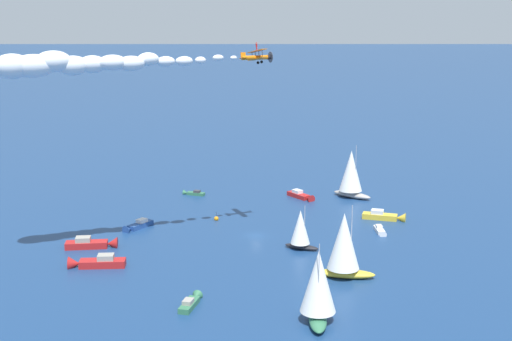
{
  "coord_description": "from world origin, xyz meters",
  "views": [
    {
      "loc": [
        120.62,
        84.2,
        48.53
      ],
      "look_at": [
        0.0,
        0.0,
        14.71
      ],
      "focal_mm": 49.37,
      "sensor_mm": 36.0,
      "label": 1
    }
  ],
  "objects_px": {
    "sailboat_outer_ring_d": "(301,229)",
    "wingwalker_lead": "(257,46)",
    "marker_buoy": "(216,219)",
    "sailboat_trailing": "(351,173)",
    "sailboat_inshore": "(344,245)",
    "motorboat_ahead": "(191,302)",
    "motorboat_outer_ring_a": "(386,216)",
    "motorboat_near_centre": "(95,263)",
    "motorboat_far_stbd": "(193,193)",
    "motorboat_offshore": "(137,226)",
    "motorboat_outer_ring_b": "(302,196)",
    "biplane_lead": "(257,57)",
    "motorboat_outer_ring_c": "(380,231)",
    "motorboat_far_port": "(94,244)",
    "sailboat_mid_cluster": "(318,285)"
  },
  "relations": [
    {
      "from": "sailboat_outer_ring_d",
      "to": "wingwalker_lead",
      "type": "height_order",
      "value": "wingwalker_lead"
    },
    {
      "from": "motorboat_near_centre",
      "to": "motorboat_far_stbd",
      "type": "xyz_separation_m",
      "value": [
        -52.39,
        -19.2,
        -0.38
      ]
    },
    {
      "from": "sailboat_inshore",
      "to": "marker_buoy",
      "type": "height_order",
      "value": "sailboat_inshore"
    },
    {
      "from": "motorboat_outer_ring_c",
      "to": "wingwalker_lead",
      "type": "bearing_deg",
      "value": -51.75
    },
    {
      "from": "motorboat_far_stbd",
      "to": "motorboat_outer_ring_b",
      "type": "bearing_deg",
      "value": 117.73
    },
    {
      "from": "motorboat_far_stbd",
      "to": "marker_buoy",
      "type": "distance_m",
      "value": 24.37
    },
    {
      "from": "motorboat_offshore",
      "to": "wingwalker_lead",
      "type": "distance_m",
      "value": 48.88
    },
    {
      "from": "motorboat_near_centre",
      "to": "sailboat_outer_ring_d",
      "type": "relative_size",
      "value": 1.09
    },
    {
      "from": "motorboat_far_port",
      "to": "wingwalker_lead",
      "type": "bearing_deg",
      "value": 138.6
    },
    {
      "from": "sailboat_mid_cluster",
      "to": "motorboat_outer_ring_c",
      "type": "bearing_deg",
      "value": -166.47
    },
    {
      "from": "sailboat_trailing",
      "to": "motorboat_ahead",
      "type": "distance_m",
      "value": 78.5
    },
    {
      "from": "motorboat_outer_ring_c",
      "to": "wingwalker_lead",
      "type": "relative_size",
      "value": 3.31
    },
    {
      "from": "sailboat_mid_cluster",
      "to": "biplane_lead",
      "type": "height_order",
      "value": "biplane_lead"
    },
    {
      "from": "motorboat_far_port",
      "to": "sailboat_inshore",
      "type": "relative_size",
      "value": 0.7
    },
    {
      "from": "motorboat_outer_ring_a",
      "to": "motorboat_far_port",
      "type": "bearing_deg",
      "value": -37.87
    },
    {
      "from": "motorboat_outer_ring_a",
      "to": "biplane_lead",
      "type": "bearing_deg",
      "value": -33.5
    },
    {
      "from": "motorboat_near_centre",
      "to": "motorboat_far_port",
      "type": "xyz_separation_m",
      "value": [
        -7.7,
        -8.66,
        -0.02
      ]
    },
    {
      "from": "motorboat_far_stbd",
      "to": "motorboat_offshore",
      "type": "xyz_separation_m",
      "value": [
        30.07,
        8.7,
        0.17
      ]
    },
    {
      "from": "motorboat_outer_ring_b",
      "to": "biplane_lead",
      "type": "xyz_separation_m",
      "value": [
        32.21,
        8.17,
        38.19
      ]
    },
    {
      "from": "motorboat_outer_ring_a",
      "to": "sailboat_outer_ring_d",
      "type": "distance_m",
      "value": 30.12
    },
    {
      "from": "motorboat_ahead",
      "to": "marker_buoy",
      "type": "xyz_separation_m",
      "value": [
        -40.91,
        -26.7,
        -0.18
      ]
    },
    {
      "from": "motorboat_near_centre",
      "to": "wingwalker_lead",
      "type": "distance_m",
      "value": 54.54
    },
    {
      "from": "marker_buoy",
      "to": "motorboat_far_stbd",
      "type": "bearing_deg",
      "value": -127.07
    },
    {
      "from": "motorboat_ahead",
      "to": "motorboat_outer_ring_a",
      "type": "distance_m",
      "value": 64.47
    },
    {
      "from": "motorboat_far_port",
      "to": "motorboat_ahead",
      "type": "relative_size",
      "value": 1.31
    },
    {
      "from": "motorboat_offshore",
      "to": "motorboat_outer_ring_a",
      "type": "relative_size",
      "value": 0.8
    },
    {
      "from": "wingwalker_lead",
      "to": "sailboat_mid_cluster",
      "type": "bearing_deg",
      "value": 47.37
    },
    {
      "from": "motorboat_near_centre",
      "to": "motorboat_outer_ring_c",
      "type": "height_order",
      "value": "motorboat_near_centre"
    },
    {
      "from": "motorboat_near_centre",
      "to": "marker_buoy",
      "type": "bearing_deg",
      "value": 179.64
    },
    {
      "from": "motorboat_far_stbd",
      "to": "motorboat_outer_ring_c",
      "type": "distance_m",
      "value": 55.29
    },
    {
      "from": "sailboat_inshore",
      "to": "motorboat_offshore",
      "type": "bearing_deg",
      "value": -89.64
    },
    {
      "from": "motorboat_outer_ring_c",
      "to": "wingwalker_lead",
      "type": "height_order",
      "value": "wingwalker_lead"
    },
    {
      "from": "motorboat_ahead",
      "to": "motorboat_far_port",
      "type": "bearing_deg",
      "value": -107.04
    },
    {
      "from": "marker_buoy",
      "to": "wingwalker_lead",
      "type": "bearing_deg",
      "value": 75.07
    },
    {
      "from": "motorboat_far_port",
      "to": "motorboat_far_stbd",
      "type": "distance_m",
      "value": 45.91
    },
    {
      "from": "motorboat_ahead",
      "to": "biplane_lead",
      "type": "distance_m",
      "value": 54.6
    },
    {
      "from": "sailboat_trailing",
      "to": "motorboat_ahead",
      "type": "bearing_deg",
      "value": 7.64
    },
    {
      "from": "motorboat_ahead",
      "to": "sailboat_inshore",
      "type": "bearing_deg",
      "value": 149.95
    },
    {
      "from": "motorboat_near_centre",
      "to": "motorboat_outer_ring_a",
      "type": "distance_m",
      "value": 69.25
    },
    {
      "from": "motorboat_outer_ring_b",
      "to": "sailboat_inshore",
      "type": "bearing_deg",
      "value": 39.21
    },
    {
      "from": "sailboat_inshore",
      "to": "motorboat_ahead",
      "type": "xyz_separation_m",
      "value": [
        25.85,
        -14.96,
        -5.79
      ]
    },
    {
      "from": "motorboat_far_port",
      "to": "sailboat_inshore",
      "type": "bearing_deg",
      "value": 106.46
    },
    {
      "from": "motorboat_near_centre",
      "to": "sailboat_inshore",
      "type": "relative_size",
      "value": 0.74
    },
    {
      "from": "sailboat_mid_cluster",
      "to": "motorboat_outer_ring_c",
      "type": "height_order",
      "value": "sailboat_mid_cluster"
    },
    {
      "from": "sailboat_outer_ring_d",
      "to": "marker_buoy",
      "type": "xyz_separation_m",
      "value": [
        -6.07,
        -26.86,
        -3.91
      ]
    },
    {
      "from": "motorboat_far_port",
      "to": "sailboat_outer_ring_d",
      "type": "distance_m",
      "value": 43.17
    },
    {
      "from": "motorboat_offshore",
      "to": "motorboat_outer_ring_c",
      "type": "height_order",
      "value": "motorboat_offshore"
    },
    {
      "from": "motorboat_far_port",
      "to": "motorboat_near_centre",
      "type": "bearing_deg",
      "value": 48.36
    },
    {
      "from": "motorboat_near_centre",
      "to": "motorboat_outer_ring_a",
      "type": "height_order",
      "value": "motorboat_near_centre"
    },
    {
      "from": "sailboat_trailing",
      "to": "sailboat_inshore",
      "type": "bearing_deg",
      "value": 26.12
    }
  ]
}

